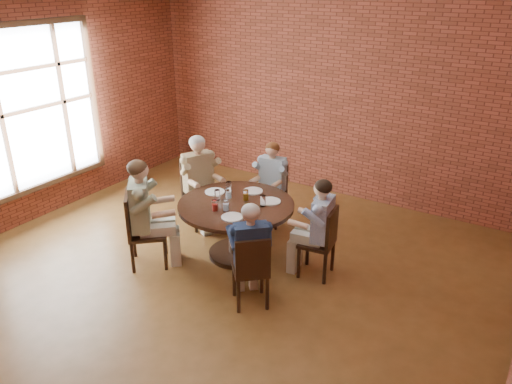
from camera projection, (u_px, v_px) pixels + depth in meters
The scene contains 28 objects.
floor at pixel (198, 290), 5.82m from camera, with size 7.00×7.00×0.00m, color brown.
wall_back at pixel (332, 91), 7.85m from camera, with size 7.00×7.00×0.00m, color brown.
wall_left at pixel (3, 110), 6.73m from camera, with size 7.00×7.00×0.00m, color brown.
window at pixel (33, 108), 7.03m from camera, with size 0.10×2.16×2.36m.
dining_table at pixel (236, 219), 6.35m from camera, with size 1.47×1.47×0.75m.
chair_a at pixel (323, 240), 5.93m from camera, with size 0.44×0.44×0.89m.
diner_a at pixel (318, 229), 5.90m from camera, with size 0.48×0.59×1.25m, color #4064A8, non-canonical shape.
chair_b at pixel (273, 191), 7.28m from camera, with size 0.41×0.41×0.88m.
diner_b at pixel (271, 184), 7.16m from camera, with size 0.47×0.58×1.23m, color #97ADC0, non-canonical shape.
chair_c at pixel (198, 190), 7.23m from camera, with size 0.58×0.58×0.94m.
diner_c at pixel (200, 182), 7.10m from camera, with size 0.53×0.66×1.34m, color brown, non-canonical shape.
chair_d at pixel (140, 227), 6.16m from camera, with size 0.64×0.64×0.97m.
diner_d at pixel (146, 214), 6.10m from camera, with size 0.56×0.69×1.39m, color #9F907C, non-canonical shape.
chair_e at pixel (251, 269), 5.36m from camera, with size 0.53×0.53×0.88m.
diner_e at pixel (250, 255), 5.37m from camera, with size 0.47×0.57×1.23m, color #1A2948, non-canonical shape.
plate_a at pixel (270, 201), 6.29m from camera, with size 0.26×0.26×0.01m, color white.
plate_b at pixel (253, 191), 6.59m from camera, with size 0.26×0.26×0.01m, color white.
plate_c at pixel (215, 192), 6.57m from camera, with size 0.26×0.26×0.01m, color white.
plate_d at pixel (232, 217), 5.88m from camera, with size 0.26×0.26×0.01m, color white.
glass_a at pixel (263, 201), 6.16m from camera, with size 0.07×0.07×0.14m, color white.
glass_b at pixel (246, 195), 6.31m from camera, with size 0.07×0.07×0.14m, color white.
glass_c at pixel (229, 187), 6.56m from camera, with size 0.07×0.07×0.14m, color white.
glass_d at pixel (229, 193), 6.37m from camera, with size 0.07×0.07×0.14m, color white.
glass_e at pixel (217, 195), 6.32m from camera, with size 0.07×0.07×0.14m, color white.
glass_f at pixel (215, 205), 6.04m from camera, with size 0.07×0.07×0.14m, color white.
glass_g at pixel (226, 205), 6.04m from camera, with size 0.07×0.07×0.14m, color white.
glass_h at pixel (248, 209), 5.95m from camera, with size 0.07×0.07×0.14m, color white.
smartphone at pixel (252, 217), 5.89m from camera, with size 0.07×0.13×0.01m, color black.
Camera 1 is at (3.17, -3.76, 3.39)m, focal length 35.00 mm.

